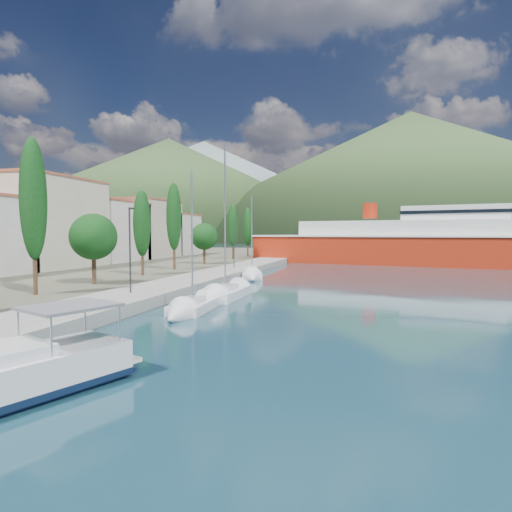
% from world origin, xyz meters
% --- Properties ---
extents(ground, '(1400.00, 1400.00, 0.00)m').
position_xyz_m(ground, '(0.00, 120.00, 0.00)').
color(ground, '#173947').
extents(quay, '(5.00, 88.00, 0.80)m').
position_xyz_m(quay, '(-9.00, 26.00, 0.40)').
color(quay, gray).
rests_on(quay, ground).
extents(hills_far, '(1480.00, 900.00, 180.00)m').
position_xyz_m(hills_far, '(138.59, 618.73, 77.39)').
color(hills_far, gray).
rests_on(hills_far, ground).
extents(hills_near, '(1010.00, 520.00, 115.00)m').
position_xyz_m(hills_near, '(98.04, 372.50, 49.18)').
color(hills_near, '#365028').
rests_on(hills_near, ground).
extents(town_buildings, '(9.20, 69.20, 11.30)m').
position_xyz_m(town_buildings, '(-32.00, 36.91, 5.57)').
color(town_buildings, beige).
rests_on(town_buildings, land_strip).
extents(tree_row, '(3.95, 64.54, 11.04)m').
position_xyz_m(tree_row, '(-15.33, 30.60, 5.72)').
color(tree_row, '#47301E').
rests_on(tree_row, land_strip).
extents(lamp_posts, '(0.15, 45.32, 6.06)m').
position_xyz_m(lamp_posts, '(-9.00, 13.91, 4.08)').
color(lamp_posts, '#2D2D33').
rests_on(lamp_posts, quay).
extents(sailboat_near, '(2.47, 6.92, 9.77)m').
position_xyz_m(sailboat_near, '(-3.45, 10.11, 0.27)').
color(sailboat_near, silver).
rests_on(sailboat_near, ground).
extents(sailboat_mid, '(2.37, 8.90, 12.79)m').
position_xyz_m(sailboat_mid, '(-3.37, 15.56, 0.31)').
color(sailboat_mid, silver).
rests_on(sailboat_mid, ground).
extents(sailboat_far, '(4.15, 7.31, 10.24)m').
position_xyz_m(sailboat_far, '(-5.06, 30.98, 0.29)').
color(sailboat_far, silver).
rests_on(sailboat_far, ground).
extents(ferry, '(54.84, 21.52, 10.66)m').
position_xyz_m(ferry, '(14.62, 59.51, 3.24)').
color(ferry, '#AF250F').
rests_on(ferry, ground).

